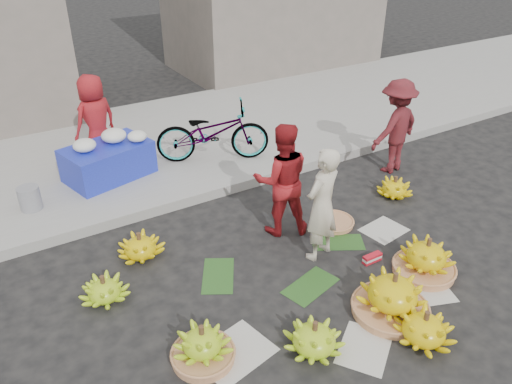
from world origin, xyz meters
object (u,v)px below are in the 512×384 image
banana_bunch_0 (203,346)px  banana_bunch_4 (426,258)px  vendor_cream (322,205)px  flower_table (108,159)px  bicycle (213,132)px

banana_bunch_0 → banana_bunch_4: banana_bunch_4 is taller
vendor_cream → flower_table: (-1.60, 3.11, -0.29)m
vendor_cream → banana_bunch_4: bearing=115.3°
banana_bunch_0 → banana_bunch_4: size_ratio=0.73×
flower_table → bicycle: (1.62, -0.28, 0.18)m
bicycle → flower_table: bearing=104.0°
banana_bunch_0 → flower_table: flower_table is taller
flower_table → banana_bunch_0: bearing=-109.3°
vendor_cream → banana_bunch_0: bearing=4.1°
vendor_cream → flower_table: size_ratio=1.03×
banana_bunch_4 → vendor_cream: 1.33m
banana_bunch_4 → bicycle: (-0.81, 3.73, 0.38)m
banana_bunch_0 → bicycle: size_ratio=0.33×
banana_bunch_0 → bicycle: bicycle is taller
banana_bunch_0 → flower_table: (0.32, 3.85, 0.24)m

